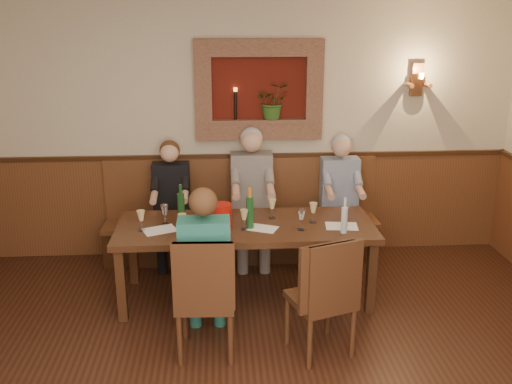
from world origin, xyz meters
TOP-DOWN VIEW (x-y plane):
  - room_shell at (0.00, 0.00)m, footprint 6.04×6.04m
  - wainscoting at (0.00, -0.00)m, footprint 6.02×6.02m
  - wall_niche at (0.24, 2.94)m, footprint 1.36×0.30m
  - wall_sconce at (1.90, 2.93)m, footprint 0.25×0.20m
  - dining_table at (0.00, 1.85)m, footprint 2.40×0.90m
  - bench at (0.00, 2.79)m, footprint 3.00×0.45m
  - chair_near_left at (-0.36, 0.92)m, footprint 0.48×0.48m
  - chair_near_right at (0.56, 0.87)m, footprint 0.58×0.58m
  - person_bench_left at (-0.76, 2.69)m, footprint 0.39×0.48m
  - person_bench_mid at (0.11, 2.69)m, footprint 0.45×0.55m
  - person_bench_right at (1.07, 2.69)m, footprint 0.41×0.50m
  - person_chair_front at (-0.36, 1.07)m, footprint 0.40×0.50m
  - spittoon_bucket at (-0.23, 1.80)m, footprint 0.23×0.23m
  - wine_bottle_green_a at (0.04, 1.76)m, footprint 0.09×0.09m
  - wine_bottle_green_b at (-0.60, 1.94)m, footprint 0.08×0.08m
  - water_bottle at (0.87, 1.59)m, footprint 0.08×0.08m
  - tasting_sheet_a at (-0.79, 1.76)m, footprint 0.35×0.31m
  - tasting_sheet_b at (0.15, 1.74)m, footprint 0.31×0.28m
  - tasting_sheet_c at (0.88, 1.74)m, footprint 0.31×0.24m
  - tasting_sheet_d at (-0.39, 1.57)m, footprint 0.28×0.22m
  - wine_glass_0 at (-0.02, 1.72)m, footprint 0.08×0.08m
  - wine_glass_1 at (0.64, 1.87)m, footprint 0.08×0.08m
  - wine_glass_2 at (-0.28, 1.93)m, footprint 0.08×0.08m
  - wine_glass_3 at (-0.95, 1.76)m, footprint 0.08×0.08m
  - wine_glass_4 at (0.91, 1.75)m, footprint 0.08×0.08m
  - wine_glass_5 at (0.50, 1.68)m, footprint 0.08×0.08m
  - wine_glass_6 at (-0.75, 1.90)m, footprint 0.08×0.08m
  - wine_glass_7 at (0.26, 2.01)m, footprint 0.08×0.08m
  - wine_glass_8 at (-0.57, 1.64)m, footprint 0.08×0.08m

SIDE VIEW (x-z plane):
  - chair_near_right at x=0.56m, z-range -0.21..0.81m
  - chair_near_left at x=-0.36m, z-range -0.22..0.82m
  - bench at x=0.00m, z-range -0.23..0.88m
  - person_bench_left at x=-0.76m, z-range -0.12..1.23m
  - person_chair_front at x=-0.36m, z-range -0.12..1.27m
  - person_bench_right at x=1.07m, z-range -0.12..1.27m
  - wainscoting at x=0.00m, z-range 0.01..1.16m
  - person_bench_mid at x=0.11m, z-range -0.13..1.36m
  - dining_table at x=0.00m, z-range 0.30..1.05m
  - tasting_sheet_a at x=-0.79m, z-range 0.75..0.75m
  - tasting_sheet_b at x=0.15m, z-range 0.75..0.75m
  - tasting_sheet_c at x=0.88m, z-range 0.75..0.75m
  - tasting_sheet_d at x=-0.39m, z-range 0.75..0.75m
  - wine_glass_0 at x=-0.02m, z-range 0.75..0.94m
  - wine_glass_1 at x=0.64m, z-range 0.75..0.94m
  - wine_glass_2 at x=-0.28m, z-range 0.75..0.94m
  - wine_glass_3 at x=-0.95m, z-range 0.75..0.94m
  - wine_glass_4 at x=0.91m, z-range 0.75..0.94m
  - wine_glass_5 at x=0.50m, z-range 0.75..0.94m
  - wine_glass_6 at x=-0.75m, z-range 0.75..0.94m
  - wine_glass_7 at x=0.26m, z-range 0.75..0.94m
  - wine_glass_8 at x=-0.57m, z-range 0.75..0.94m
  - spittoon_bucket at x=-0.23m, z-range 0.75..0.97m
  - water_bottle at x=0.87m, z-range 0.72..1.04m
  - wine_bottle_green_b at x=-0.60m, z-range 0.71..1.09m
  - wine_bottle_green_a at x=0.04m, z-range 0.71..1.10m
  - wall_niche at x=0.24m, z-range 1.28..2.34m
  - room_shell at x=0.00m, z-range 0.48..3.30m
  - wall_sconce at x=1.90m, z-range 1.77..2.12m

